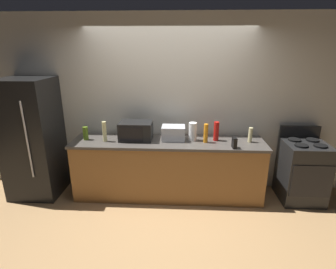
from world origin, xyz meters
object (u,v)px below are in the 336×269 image
(microwave, at_px, (136,131))
(bottle_olive_oil, at_px, (86,133))
(stove_range, at_px, (302,171))
(bottle_dish_soap, at_px, (206,133))
(paper_towel_roll, at_px, (193,132))
(cordless_phone, at_px, (234,143))
(toaster_oven, at_px, (173,133))
(bottle_hand_soap, at_px, (250,135))
(bottle_vinegar, at_px, (105,132))
(refrigerator, at_px, (33,138))
(bottle_hot_sauce, at_px, (216,131))

(microwave, xyz_separation_m, bottle_olive_oil, (-0.74, -0.05, -0.04))
(stove_range, bearing_deg, bottle_dish_soap, -178.90)
(paper_towel_roll, xyz_separation_m, bottle_dish_soap, (0.18, -0.08, 0.00))
(bottle_olive_oil, relative_size, bottle_dish_soap, 0.72)
(paper_towel_roll, height_order, bottle_olive_oil, paper_towel_roll)
(bottle_olive_oil, xyz_separation_m, bottle_dish_soap, (1.77, -0.02, 0.04))
(stove_range, bearing_deg, microwave, 178.89)
(paper_towel_roll, distance_m, cordless_phone, 0.63)
(toaster_oven, relative_size, bottle_hand_soap, 1.57)
(microwave, bearing_deg, stove_range, -1.11)
(microwave, bearing_deg, bottle_vinegar, -166.07)
(bottle_hand_soap, bearing_deg, paper_towel_roll, 177.63)
(bottle_hand_soap, relative_size, bottle_olive_oil, 1.10)
(refrigerator, bearing_deg, cordless_phone, -4.56)
(microwave, relative_size, toaster_oven, 1.41)
(toaster_oven, xyz_separation_m, paper_towel_roll, (0.28, -0.01, 0.03))
(toaster_oven, distance_m, bottle_hand_soap, 1.11)
(stove_range, distance_m, toaster_oven, 2.00)
(stove_range, relative_size, bottle_vinegar, 3.62)
(paper_towel_roll, height_order, bottle_hot_sauce, bottle_hot_sauce)
(bottle_olive_oil, distance_m, bottle_hot_sauce, 1.93)
(microwave, relative_size, paper_towel_roll, 1.78)
(bottle_olive_oil, bearing_deg, toaster_oven, 2.85)
(microwave, distance_m, bottle_hand_soap, 1.67)
(paper_towel_roll, bearing_deg, microwave, -179.85)
(cordless_phone, height_order, bottle_dish_soap, bottle_dish_soap)
(refrigerator, distance_m, bottle_hand_soap, 3.24)
(stove_range, distance_m, paper_towel_roll, 1.74)
(paper_towel_roll, xyz_separation_m, bottle_hot_sauce, (0.34, 0.01, 0.01))
(paper_towel_roll, xyz_separation_m, bottle_vinegar, (-1.28, -0.11, 0.01))
(refrigerator, distance_m, cordless_phone, 2.98)
(bottle_vinegar, bearing_deg, stove_range, 1.20)
(refrigerator, height_order, bottle_olive_oil, refrigerator)
(bottle_olive_oil, bearing_deg, bottle_vinegar, -10.56)
(microwave, distance_m, cordless_phone, 1.43)
(bottle_vinegar, bearing_deg, bottle_olive_oil, 169.44)
(refrigerator, relative_size, microwave, 3.75)
(cordless_phone, xyz_separation_m, bottle_dish_soap, (-0.37, 0.21, 0.06))
(paper_towel_roll, bearing_deg, bottle_dish_soap, -22.94)
(microwave, distance_m, bottle_hot_sauce, 1.19)
(microwave, xyz_separation_m, bottle_vinegar, (-0.44, -0.11, 0.01))
(stove_range, height_order, bottle_vinegar, bottle_vinegar)
(refrigerator, bearing_deg, stove_range, 0.00)
(microwave, relative_size, bottle_hand_soap, 2.21)
(bottle_hand_soap, bearing_deg, bottle_hot_sauce, 174.35)
(microwave, height_order, bottle_dish_soap, bottle_dish_soap)
(stove_range, xyz_separation_m, bottle_hot_sauce, (-1.29, 0.06, 0.58))
(toaster_oven, distance_m, bottle_hot_sauce, 0.63)
(toaster_oven, relative_size, cordless_phone, 2.27)
(refrigerator, bearing_deg, toaster_oven, 1.62)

